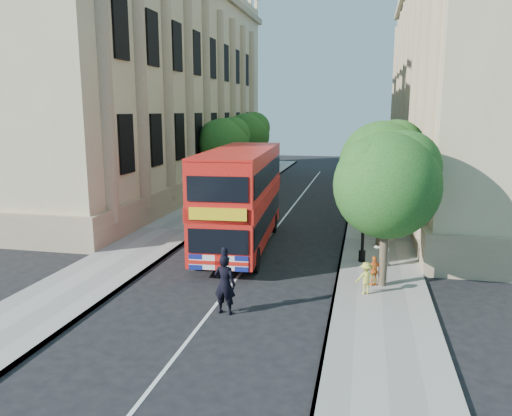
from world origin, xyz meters
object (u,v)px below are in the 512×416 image
Objects in this scene: lamp_post at (364,209)px; woman_pedestrian at (382,248)px; police_constable at (225,284)px; box_van at (245,203)px; double_decker_bus at (241,195)px.

lamp_post is 1.84m from woman_pedestrian.
police_constable is at bearing 14.19° from woman_pedestrian.
box_van reaches higher than police_constable.
double_decker_bus reaches higher than police_constable.
double_decker_bus is (-5.95, 1.44, 0.17)m from lamp_post.
box_van is at bearing 97.12° from double_decker_bus.
lamp_post reaches higher than box_van.
lamp_post reaches higher than woman_pedestrian.
lamp_post is at bearing -17.72° from double_decker_bus.
double_decker_bus is 7.26m from woman_pedestrian.
lamp_post is 3.15× the size of woman_pedestrian.
police_constable is (1.47, -8.12, -1.64)m from double_decker_bus.
lamp_post is 8.98m from box_van.
lamp_post is 8.17m from police_constable.
box_van reaches higher than woman_pedestrian.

